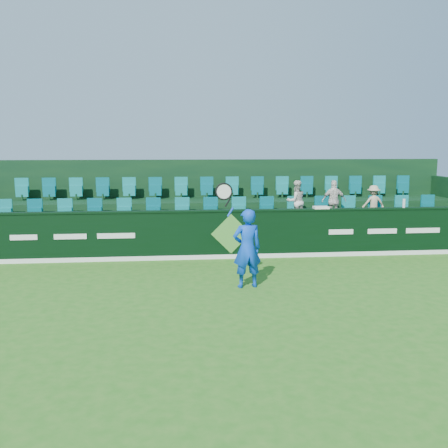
{
  "coord_description": "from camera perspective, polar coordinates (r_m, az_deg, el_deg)",
  "views": [
    {
      "loc": [
        -1.51,
        -9.46,
        3.12
      ],
      "look_at": [
        -0.3,
        2.8,
        1.15
      ],
      "focal_mm": 40.0,
      "sensor_mm": 36.0,
      "label": 1
    }
  ],
  "objects": [
    {
      "name": "seat_row_back",
      "position": [
        16.9,
        -0.48,
        3.92
      ],
      "size": [
        13.5,
        0.5,
        0.6
      ],
      "primitive_type": "cube",
      "color": "#107B7C",
      "rests_on": "stand_tier_back"
    },
    {
      "name": "ground",
      "position": [
        10.08,
        3.31,
        -8.97
      ],
      "size": [
        60.0,
        60.0,
        0.0
      ],
      "primitive_type": "plane",
      "color": "#266D1A",
      "rests_on": "ground"
    },
    {
      "name": "tennis_player",
      "position": [
        10.92,
        2.62,
        -2.72
      ],
      "size": [
        1.12,
        0.5,
        2.39
      ],
      "color": "blue",
      "rests_on": "ground"
    },
    {
      "name": "stand_rear",
      "position": [
        17.08,
        -0.52,
        2.69
      ],
      "size": [
        16.0,
        4.1,
        2.6
      ],
      "color": "black",
      "rests_on": "ground"
    },
    {
      "name": "spectator_middle",
      "position": [
        15.44,
        12.44,
        2.59
      ],
      "size": [
        0.76,
        0.35,
        1.26
      ],
      "primitive_type": "imported",
      "rotation": [
        0.0,
        0.0,
        3.08
      ],
      "color": "silver",
      "rests_on": "stand_tier_front"
    },
    {
      "name": "stand_tier_back",
      "position": [
        16.72,
        -0.38,
        0.59
      ],
      "size": [
        16.0,
        1.8,
        1.3
      ],
      "primitive_type": "cube",
      "color": "black",
      "rests_on": "ground"
    },
    {
      "name": "stand_tier_front",
      "position": [
        14.89,
        0.29,
        -1.44
      ],
      "size": [
        16.0,
        2.0,
        0.8
      ],
      "primitive_type": "cube",
      "color": "black",
      "rests_on": "ground"
    },
    {
      "name": "drinks_bottle",
      "position": [
        15.02,
        19.87,
        2.25
      ],
      "size": [
        0.08,
        0.08,
        0.25
      ],
      "primitive_type": "cylinder",
      "color": "silver",
      "rests_on": "sponsor_hoarding"
    },
    {
      "name": "spectator_left",
      "position": [
        15.12,
        8.23,
        2.57
      ],
      "size": [
        0.7,
        0.6,
        1.26
      ],
      "primitive_type": "imported",
      "rotation": [
        0.0,
        0.0,
        3.36
      ],
      "color": "beige",
      "rests_on": "stand_tier_front"
    },
    {
      "name": "towel",
      "position": [
        14.17,
        11.02,
        1.87
      ],
      "size": [
        0.42,
        0.27,
        0.06
      ],
      "primitive_type": "cube",
      "color": "white",
      "rests_on": "sponsor_hoarding"
    },
    {
      "name": "seat_row_front",
      "position": [
        15.18,
        0.13,
        1.43
      ],
      "size": [
        13.5,
        0.5,
        0.6
      ],
      "primitive_type": "cube",
      "color": "#107B7C",
      "rests_on": "stand_tier_front"
    },
    {
      "name": "sponsor_hoarding",
      "position": [
        13.77,
        0.77,
        -1.15
      ],
      "size": [
        16.0,
        0.25,
        1.35
      ],
      "color": "black",
      "rests_on": "ground"
    },
    {
      "name": "spectator_right",
      "position": [
        15.88,
        16.68,
        2.29
      ],
      "size": [
        0.71,
        0.41,
        1.09
      ],
      "primitive_type": "imported",
      "rotation": [
        0.0,
        0.0,
        3.13
      ],
      "color": "tan",
      "rests_on": "stand_tier_front"
    }
  ]
}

